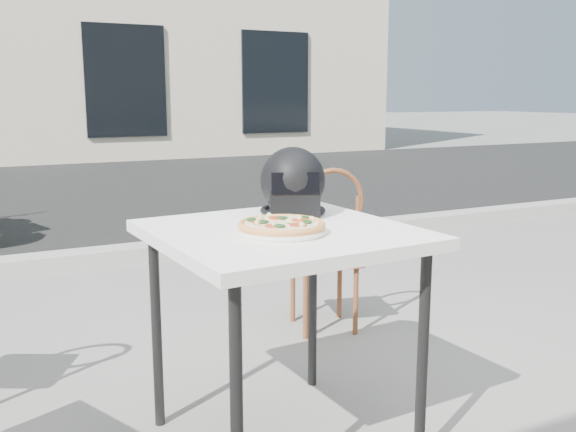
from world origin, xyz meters
name	(u,v)px	position (x,y,z in m)	size (l,w,h in m)	color
ground	(331,423)	(0.00, 0.00, 0.00)	(80.00, 80.00, 0.00)	gray
street_asphalt	(72,193)	(0.00, 7.00, 0.00)	(30.00, 8.00, 0.00)	black
curb	(146,252)	(0.00, 3.00, 0.06)	(30.00, 0.25, 0.12)	#A7A49D
cafe_table_main	(282,249)	(-0.24, -0.04, 0.77)	(0.94, 0.94, 0.84)	white
plate	(282,231)	(-0.28, -0.12, 0.85)	(0.32, 0.32, 0.02)	white
pizza	(282,225)	(-0.28, -0.12, 0.88)	(0.35, 0.35, 0.04)	#E09952
helmet	(293,185)	(-0.08, 0.20, 0.96)	(0.35, 0.36, 0.27)	black
cafe_chair_main	(327,241)	(0.50, 0.90, 0.52)	(0.43, 0.43, 0.94)	brown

